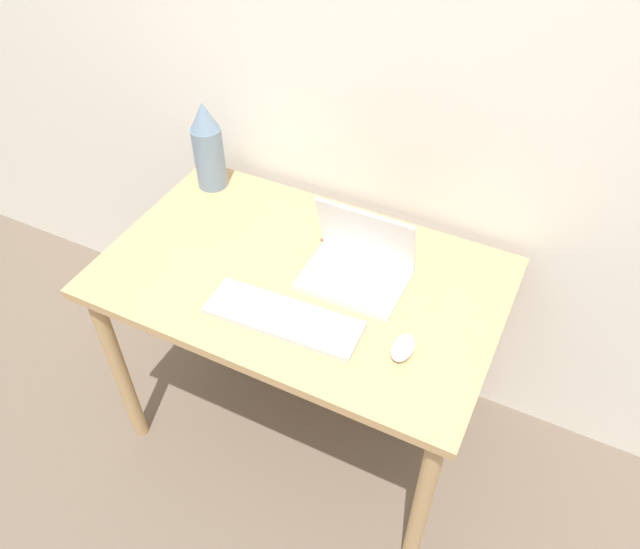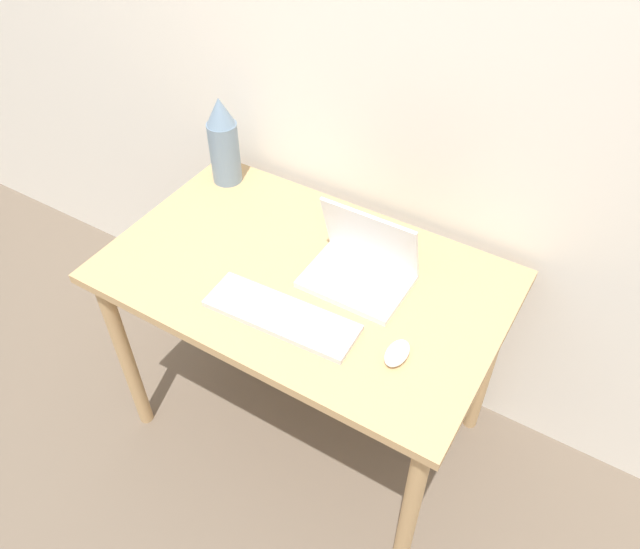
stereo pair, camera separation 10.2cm
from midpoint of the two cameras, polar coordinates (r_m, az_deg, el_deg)
The scene contains 7 objects.
ground_plane at distance 2.29m, azimuth -7.16°, elevation -20.10°, with size 12.00×12.00×0.00m, color #6B5B4C.
wall_back at distance 1.87m, azimuth 2.68°, elevation 18.87°, with size 6.00×0.05×2.50m.
desk at distance 1.90m, azimuth -3.23°, elevation -2.26°, with size 1.17×0.73×0.78m.
laptop at distance 1.78m, azimuth 1.91°, elevation 0.99°, with size 0.29×0.22×0.22m.
keyboard at distance 1.70m, azimuth -5.09°, elevation -4.02°, with size 0.44×0.16×0.02m.
mouse at distance 1.62m, azimuth 5.80°, elevation -6.74°, with size 0.06×0.10×0.03m.
vase at distance 2.12m, azimuth -11.61°, elevation 11.38°, with size 0.10×0.10×0.31m.
Camera 1 is at (0.63, -0.78, 2.05)m, focal length 35.00 mm.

